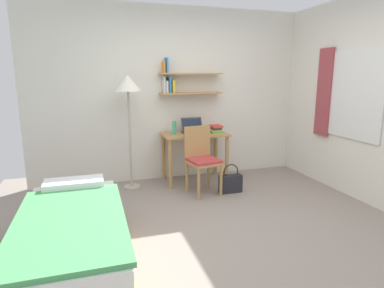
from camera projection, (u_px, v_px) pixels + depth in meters
name	position (u px, v px, depth m)	size (l,w,h in m)	color
ground_plane	(227.00, 232.00, 3.36)	(5.28, 5.28, 0.00)	gray
wall_back	(177.00, 95.00, 4.98)	(4.40, 0.27, 2.60)	silver
bed	(73.00, 240.00, 2.73)	(0.86, 1.86, 0.54)	#B2844C
desk	(195.00, 143.00, 4.88)	(0.96, 0.55, 0.74)	#B2844C
desk_chair	(202.00, 157.00, 4.42)	(0.48, 0.48, 0.91)	#B2844C
standing_lamp	(128.00, 90.00, 4.41)	(0.37, 0.37, 1.60)	#B2A893
laptop	(193.00, 129.00, 4.88)	(0.33, 0.24, 0.22)	#2D2D33
water_bottle	(174.00, 128.00, 4.72)	(0.06, 0.06, 0.20)	#42A87F
book_stack	(216.00, 129.00, 4.92)	(0.19, 0.25, 0.11)	#4CA856
handbag	(231.00, 183.00, 4.48)	(0.32, 0.11, 0.41)	#232328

